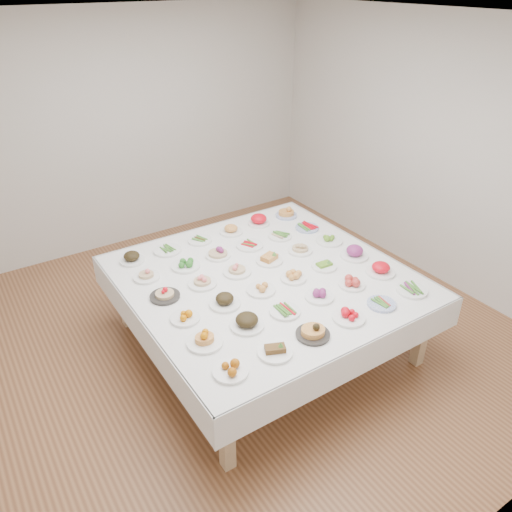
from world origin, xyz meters
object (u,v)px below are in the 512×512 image
dish_0 (230,367)px  display_table (265,282)px  dish_18 (164,292)px  dish_35 (286,211)px

dish_0 → display_table: bearing=45.0°
display_table → dish_0: 1.26m
dish_18 → dish_35: dish_35 is taller
display_table → dish_0: (-0.88, -0.88, 0.11)m
dish_18 → dish_35: (1.76, 0.72, 0.01)m
dish_35 → dish_18: bearing=-157.9°
dish_0 → dish_18: size_ratio=0.98×
display_table → dish_18: (-0.88, 0.17, 0.12)m
display_table → dish_0: size_ratio=9.78×
display_table → dish_18: size_ratio=9.61×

